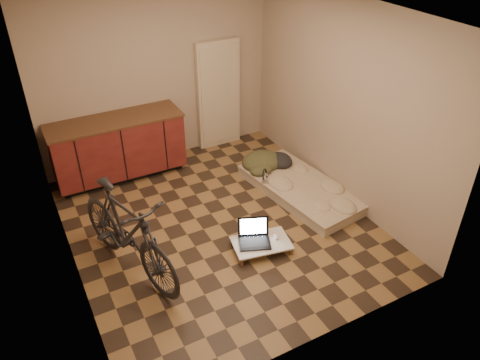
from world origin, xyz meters
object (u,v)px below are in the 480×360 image
futon (301,188)px  lap_desk (261,243)px  laptop (254,237)px  bicycle (127,228)px

futon → lap_desk: (-1.07, -0.75, 0.02)m
lap_desk → laptop: 0.11m
lap_desk → bicycle: bearing=175.4°
futon → lap_desk: futon is taller
lap_desk → futon: bearing=45.9°
laptop → lap_desk: bearing=-24.2°
bicycle → futon: 2.58m
futon → laptop: bearing=-156.5°
lap_desk → laptop: size_ratio=1.60×
bicycle → lap_desk: bicycle is taller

